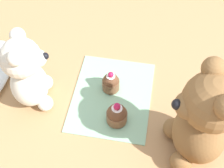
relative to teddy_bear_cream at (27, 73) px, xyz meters
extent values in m
plane|color=tan|center=(0.04, -0.21, -0.11)|extent=(4.00, 4.00, 0.00)
cube|color=#8EBC99|center=(0.04, -0.21, -0.10)|extent=(0.27, 0.21, 0.01)
ellipsoid|color=silver|center=(0.00, 0.00, -0.04)|extent=(0.13, 0.12, 0.12)
sphere|color=silver|center=(0.00, 0.00, 0.06)|extent=(0.10, 0.10, 0.10)
ellipsoid|color=silver|center=(0.01, -0.03, 0.05)|extent=(0.06, 0.05, 0.04)
sphere|color=black|center=(0.02, -0.05, 0.06)|extent=(0.02, 0.02, 0.02)
sphere|color=silver|center=(-0.03, -0.01, 0.09)|extent=(0.04, 0.04, 0.04)
sphere|color=silver|center=(0.03, 0.01, 0.09)|extent=(0.04, 0.04, 0.04)
sphere|color=silver|center=(-0.02, -0.04, -0.09)|extent=(0.04, 0.04, 0.04)
sphere|color=silver|center=(0.04, -0.02, -0.09)|extent=(0.04, 0.04, 0.04)
ellipsoid|color=olive|center=(-0.08, -0.43, -0.03)|extent=(0.16, 0.15, 0.15)
sphere|color=olive|center=(-0.08, -0.43, 0.10)|extent=(0.12, 0.12, 0.12)
ellipsoid|color=olive|center=(-0.09, -0.38, 0.09)|extent=(0.07, 0.07, 0.05)
sphere|color=black|center=(-0.09, -0.36, 0.10)|extent=(0.02, 0.02, 0.02)
sphere|color=olive|center=(-0.03, -0.41, 0.14)|extent=(0.05, 0.05, 0.05)
sphere|color=olive|center=(-0.04, -0.37, -0.08)|extent=(0.05, 0.05, 0.05)
sphere|color=olive|center=(-0.13, -0.40, -0.08)|extent=(0.05, 0.05, 0.05)
cylinder|color=brown|center=(0.06, -0.20, -0.08)|extent=(0.05, 0.05, 0.03)
sphere|color=brown|center=(0.06, -0.20, -0.07)|extent=(0.04, 0.04, 0.04)
cylinder|color=white|center=(0.06, -0.20, -0.05)|extent=(0.02, 0.02, 0.00)
sphere|color=#B71947|center=(0.06, -0.20, -0.04)|extent=(0.02, 0.02, 0.02)
cylinder|color=brown|center=(-0.03, -0.23, -0.08)|extent=(0.05, 0.05, 0.03)
sphere|color=brown|center=(-0.03, -0.23, -0.07)|extent=(0.05, 0.05, 0.05)
cylinder|color=white|center=(-0.03, -0.23, -0.05)|extent=(0.03, 0.03, 0.00)
sphere|color=#B71947|center=(-0.03, -0.23, -0.04)|extent=(0.02, 0.02, 0.02)
camera|label=1|loc=(-0.44, -0.29, 0.60)|focal=50.00mm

